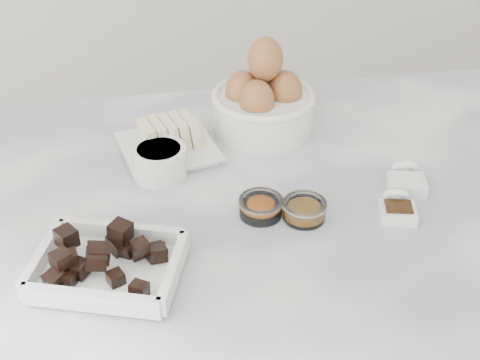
% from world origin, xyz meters
% --- Properties ---
extents(marble_slab, '(1.20, 0.80, 0.04)m').
position_xyz_m(marble_slab, '(0.00, 0.00, 0.92)').
color(marble_slab, silver).
rests_on(marble_slab, cabinet).
extents(chocolate_dish, '(0.22, 0.19, 0.05)m').
position_xyz_m(chocolate_dish, '(-0.17, -0.10, 0.96)').
color(chocolate_dish, white).
rests_on(chocolate_dish, marble_slab).
extents(butter_plate, '(0.18, 0.18, 0.06)m').
position_xyz_m(butter_plate, '(-0.08, 0.18, 0.96)').
color(butter_plate, white).
rests_on(butter_plate, marble_slab).
extents(sugar_ramekin, '(0.08, 0.08, 0.05)m').
position_xyz_m(sugar_ramekin, '(-0.09, 0.12, 0.97)').
color(sugar_ramekin, white).
rests_on(sugar_ramekin, marble_slab).
extents(egg_bowl, '(0.18, 0.18, 0.17)m').
position_xyz_m(egg_bowl, '(0.09, 0.23, 1.00)').
color(egg_bowl, white).
rests_on(egg_bowl, marble_slab).
extents(honey_bowl, '(0.07, 0.07, 0.03)m').
position_xyz_m(honey_bowl, '(0.10, -0.02, 0.95)').
color(honey_bowl, white).
rests_on(honey_bowl, marble_slab).
extents(zest_bowl, '(0.07, 0.07, 0.03)m').
position_xyz_m(zest_bowl, '(0.04, -0.00, 0.96)').
color(zest_bowl, white).
rests_on(zest_bowl, marble_slab).
extents(vanilla_spoon, '(0.06, 0.07, 0.04)m').
position_xyz_m(vanilla_spoon, '(0.24, -0.04, 0.95)').
color(vanilla_spoon, white).
rests_on(vanilla_spoon, marble_slab).
extents(salt_spoon, '(0.07, 0.08, 0.04)m').
position_xyz_m(salt_spoon, '(0.28, 0.02, 0.95)').
color(salt_spoon, white).
rests_on(salt_spoon, marble_slab).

